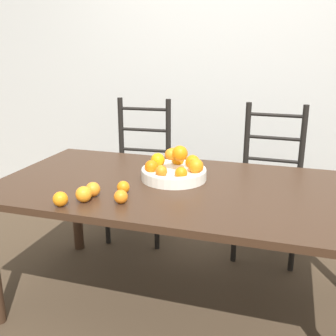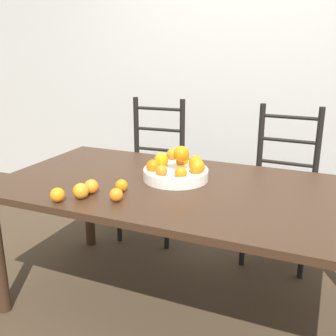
{
  "view_description": "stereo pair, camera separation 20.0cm",
  "coord_description": "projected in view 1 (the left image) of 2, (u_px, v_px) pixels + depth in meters",
  "views": [
    {
      "loc": [
        0.49,
        -1.86,
        1.4
      ],
      "look_at": [
        -0.08,
        -0.03,
        0.82
      ],
      "focal_mm": 42.0,
      "sensor_mm": 36.0,
      "label": 1
    },
    {
      "loc": [
        0.68,
        -1.79,
        1.4
      ],
      "look_at": [
        -0.08,
        -0.03,
        0.82
      ],
      "focal_mm": 42.0,
      "sensor_mm": 36.0,
      "label": 2
    }
  ],
  "objects": [
    {
      "name": "ground_plane",
      "position": [
        183.0,
        305.0,
        2.24
      ],
      "size": [
        12.0,
        12.0,
        0.0
      ],
      "primitive_type": "plane",
      "color": "#423323"
    },
    {
      "name": "orange_loose_4",
      "position": [
        60.0,
        199.0,
        1.75
      ],
      "size": [
        0.07,
        0.07,
        0.07
      ],
      "color": "orange",
      "rests_on": "dining_table"
    },
    {
      "name": "fruit_bowl",
      "position": [
        174.0,
        170.0,
        2.11
      ],
      "size": [
        0.35,
        0.35,
        0.19
      ],
      "color": "silver",
      "rests_on": "dining_table"
    },
    {
      "name": "wall_back",
      "position": [
        233.0,
        61.0,
        3.26
      ],
      "size": [
        8.0,
        0.06,
        2.6
      ],
      "color": "beige",
      "rests_on": "ground_plane"
    },
    {
      "name": "chair_right",
      "position": [
        269.0,
        186.0,
        2.72
      ],
      "size": [
        0.43,
        0.41,
        1.04
      ],
      "rotation": [
        0.0,
        0.0,
        -0.03
      ],
      "color": "black",
      "rests_on": "ground_plane"
    },
    {
      "name": "orange_loose_1",
      "position": [
        121.0,
        197.0,
        1.79
      ],
      "size": [
        0.06,
        0.06,
        0.06
      ],
      "color": "orange",
      "rests_on": "dining_table"
    },
    {
      "name": "chair_left",
      "position": [
        140.0,
        174.0,
        2.99
      ],
      "size": [
        0.45,
        0.43,
        1.04
      ],
      "rotation": [
        0.0,
        0.0,
        0.07
      ],
      "color": "black",
      "rests_on": "ground_plane"
    },
    {
      "name": "orange_loose_3",
      "position": [
        123.0,
        187.0,
        1.91
      ],
      "size": [
        0.06,
        0.06,
        0.06
      ],
      "color": "orange",
      "rests_on": "dining_table"
    },
    {
      "name": "dining_table",
      "position": [
        184.0,
        199.0,
        2.05
      ],
      "size": [
        1.97,
        1.01,
        0.73
      ],
      "color": "#382316",
      "rests_on": "ground_plane"
    },
    {
      "name": "orange_loose_0",
      "position": [
        84.0,
        194.0,
        1.8
      ],
      "size": [
        0.07,
        0.07,
        0.07
      ],
      "color": "orange",
      "rests_on": "dining_table"
    },
    {
      "name": "orange_loose_2",
      "position": [
        93.0,
        189.0,
        1.87
      ],
      "size": [
        0.07,
        0.07,
        0.07
      ],
      "color": "orange",
      "rests_on": "dining_table"
    }
  ]
}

